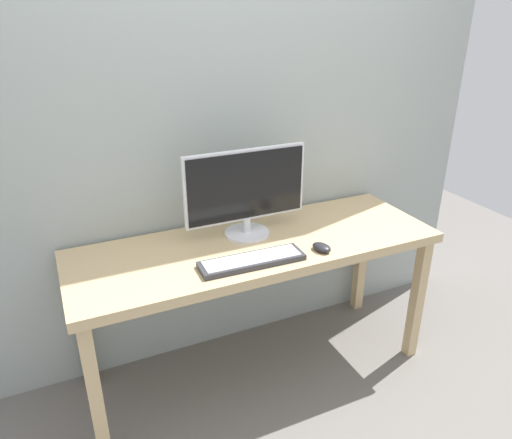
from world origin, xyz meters
TOP-DOWN VIEW (x-y plane):
  - ground_plane at (0.00, 0.00)m, footprint 6.00×6.00m
  - wall_back at (0.00, 0.35)m, footprint 3.06×0.04m
  - desk at (0.00, 0.00)m, footprint 1.79×0.62m
  - monitor at (-0.01, 0.10)m, footprint 0.62×0.22m
  - keyboard_primary at (-0.11, -0.18)m, footprint 0.48×0.15m
  - mouse at (0.24, -0.21)m, footprint 0.09×0.11m

SIDE VIEW (x-z plane):
  - ground_plane at x=0.00m, z-range 0.00..0.00m
  - desk at x=0.00m, z-range 0.30..1.08m
  - keyboard_primary at x=-0.11m, z-range 0.77..0.80m
  - mouse at x=0.24m, z-range 0.77..0.81m
  - monitor at x=-0.01m, z-range 0.78..1.22m
  - wall_back at x=0.00m, z-range 0.00..3.00m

